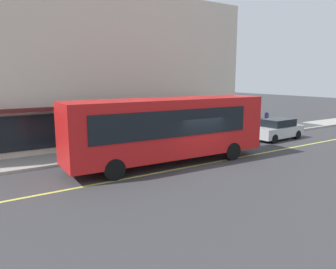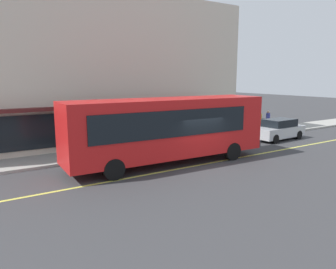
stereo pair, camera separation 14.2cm
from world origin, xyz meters
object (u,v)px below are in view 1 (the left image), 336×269
Objects in this scene: car_silver at (277,129)px; bus at (169,127)px; pedestrian_near_storefront at (267,118)px; pedestrian_at_corner at (258,120)px; traffic_light at (69,116)px.

bus is at bearing -172.54° from car_silver.
pedestrian_near_storefront is (2.37, 3.01, 0.37)m from car_silver.
pedestrian_near_storefront is 0.89× the size of pedestrian_at_corner.
car_silver is at bearing -94.72° from pedestrian_at_corner.
traffic_light is 15.12m from pedestrian_at_corner.
pedestrian_at_corner is at bearing 17.34° from bus.
pedestrian_at_corner is at bearing 0.49° from traffic_light.
pedestrian_at_corner is (-2.21, -1.03, 0.13)m from pedestrian_near_storefront.
bus reaches higher than pedestrian_near_storefront.
car_silver is 2.72× the size of pedestrian_near_storefront.
pedestrian_at_corner reaches higher than car_silver.
pedestrian_at_corner reaches higher than pedestrian_near_storefront.
car_silver is 3.85m from pedestrian_near_storefront.
pedestrian_near_storefront is at bearing 18.71° from bus.
traffic_light reaches higher than pedestrian_near_storefront.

